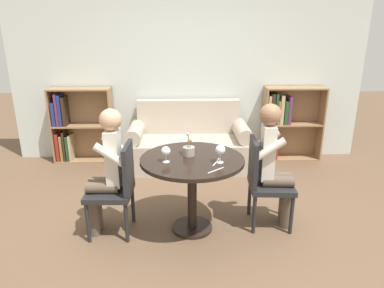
{
  "coord_description": "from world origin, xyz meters",
  "views": [
    {
      "loc": [
        -0.08,
        -2.98,
        1.88
      ],
      "look_at": [
        0.0,
        0.05,
        0.88
      ],
      "focal_mm": 32.0,
      "sensor_mm": 36.0,
      "label": 1
    }
  ],
  "objects_px": {
    "person_left": "(106,170)",
    "wine_glass_left": "(166,152)",
    "couch": "(189,145)",
    "chair_right": "(264,179)",
    "bookshelf_left": "(76,126)",
    "person_right": "(275,163)",
    "flower_vase": "(189,149)",
    "bookshelf_right": "(284,122)",
    "wine_glass_right": "(220,150)",
    "chair_left": "(117,185)"
  },
  "relations": [
    {
      "from": "wine_glass_left",
      "to": "wine_glass_right",
      "type": "bearing_deg",
      "value": -3.13
    },
    {
      "from": "person_right",
      "to": "wine_glass_right",
      "type": "relative_size",
      "value": 7.48
    },
    {
      "from": "bookshelf_right",
      "to": "chair_right",
      "type": "bearing_deg",
      "value": -111.16
    },
    {
      "from": "person_left",
      "to": "person_right",
      "type": "distance_m",
      "value": 1.6
    },
    {
      "from": "bookshelf_left",
      "to": "person_left",
      "type": "xyz_separation_m",
      "value": [
        0.88,
        -2.0,
        0.13
      ]
    },
    {
      "from": "chair_left",
      "to": "flower_vase",
      "type": "xyz_separation_m",
      "value": [
        0.68,
        0.1,
        0.32
      ]
    },
    {
      "from": "couch",
      "to": "flower_vase",
      "type": "bearing_deg",
      "value": -91.03
    },
    {
      "from": "couch",
      "to": "bookshelf_left",
      "type": "height_order",
      "value": "bookshelf_left"
    },
    {
      "from": "couch",
      "to": "person_left",
      "type": "height_order",
      "value": "person_left"
    },
    {
      "from": "person_left",
      "to": "person_right",
      "type": "height_order",
      "value": "person_right"
    },
    {
      "from": "chair_right",
      "to": "chair_left",
      "type": "bearing_deg",
      "value": 97.84
    },
    {
      "from": "chair_left",
      "to": "person_left",
      "type": "bearing_deg",
      "value": -91.03
    },
    {
      "from": "bookshelf_right",
      "to": "person_right",
      "type": "bearing_deg",
      "value": -108.73
    },
    {
      "from": "person_left",
      "to": "flower_vase",
      "type": "height_order",
      "value": "person_left"
    },
    {
      "from": "chair_right",
      "to": "person_left",
      "type": "height_order",
      "value": "person_left"
    },
    {
      "from": "chair_left",
      "to": "wine_glass_left",
      "type": "xyz_separation_m",
      "value": [
        0.47,
        -0.07,
        0.36
      ]
    },
    {
      "from": "chair_right",
      "to": "flower_vase",
      "type": "distance_m",
      "value": 0.81
    },
    {
      "from": "bookshelf_left",
      "to": "chair_right",
      "type": "bearing_deg",
      "value": -38.37
    },
    {
      "from": "wine_glass_left",
      "to": "flower_vase",
      "type": "xyz_separation_m",
      "value": [
        0.21,
        0.17,
        -0.04
      ]
    },
    {
      "from": "couch",
      "to": "wine_glass_left",
      "type": "distance_m",
      "value": 1.9
    },
    {
      "from": "person_right",
      "to": "wine_glass_left",
      "type": "distance_m",
      "value": 1.07
    },
    {
      "from": "bookshelf_left",
      "to": "person_right",
      "type": "xyz_separation_m",
      "value": [
        2.48,
        -1.9,
        0.14
      ]
    },
    {
      "from": "chair_left",
      "to": "wine_glass_right",
      "type": "xyz_separation_m",
      "value": [
        0.96,
        -0.1,
        0.38
      ]
    },
    {
      "from": "couch",
      "to": "bookshelf_left",
      "type": "bearing_deg",
      "value": 170.84
    },
    {
      "from": "couch",
      "to": "chair_left",
      "type": "distance_m",
      "value": 1.88
    },
    {
      "from": "chair_left",
      "to": "wine_glass_right",
      "type": "relative_size",
      "value": 5.39
    },
    {
      "from": "flower_vase",
      "to": "chair_right",
      "type": "bearing_deg",
      "value": 0.78
    },
    {
      "from": "wine_glass_left",
      "to": "flower_vase",
      "type": "bearing_deg",
      "value": 39.04
    },
    {
      "from": "chair_left",
      "to": "wine_glass_right",
      "type": "height_order",
      "value": "wine_glass_right"
    },
    {
      "from": "bookshelf_left",
      "to": "wine_glass_left",
      "type": "height_order",
      "value": "bookshelf_left"
    },
    {
      "from": "person_left",
      "to": "chair_right",
      "type": "bearing_deg",
      "value": 95.45
    },
    {
      "from": "bookshelf_right",
      "to": "wine_glass_left",
      "type": "relative_size",
      "value": 7.47
    },
    {
      "from": "chair_left",
      "to": "chair_right",
      "type": "xyz_separation_m",
      "value": [
        1.42,
        0.11,
        0.0
      ]
    },
    {
      "from": "person_left",
      "to": "couch",
      "type": "bearing_deg",
      "value": 156.65
    },
    {
      "from": "chair_right",
      "to": "bookshelf_left",
      "type": "bearing_deg",
      "value": 55.15
    },
    {
      "from": "bookshelf_left",
      "to": "chair_right",
      "type": "distance_m",
      "value": 3.05
    },
    {
      "from": "bookshelf_right",
      "to": "person_left",
      "type": "bearing_deg",
      "value": -138.39
    },
    {
      "from": "bookshelf_right",
      "to": "wine_glass_left",
      "type": "xyz_separation_m",
      "value": [
        -1.68,
        -2.07,
        0.29
      ]
    },
    {
      "from": "person_left",
      "to": "wine_glass_left",
      "type": "bearing_deg",
      "value": 83.81
    },
    {
      "from": "chair_left",
      "to": "person_right",
      "type": "xyz_separation_m",
      "value": [
        1.51,
        0.1,
        0.17
      ]
    },
    {
      "from": "chair_right",
      "to": "wine_glass_right",
      "type": "distance_m",
      "value": 0.63
    },
    {
      "from": "person_right",
      "to": "couch",
      "type": "bearing_deg",
      "value": 29.61
    },
    {
      "from": "person_right",
      "to": "bookshelf_right",
      "type": "bearing_deg",
      "value": -15.21
    },
    {
      "from": "chair_right",
      "to": "person_left",
      "type": "xyz_separation_m",
      "value": [
        -1.51,
        -0.1,
        0.16
      ]
    },
    {
      "from": "chair_left",
      "to": "wine_glass_left",
      "type": "height_order",
      "value": "wine_glass_left"
    },
    {
      "from": "wine_glass_right",
      "to": "flower_vase",
      "type": "height_order",
      "value": "flower_vase"
    },
    {
      "from": "wine_glass_left",
      "to": "wine_glass_right",
      "type": "xyz_separation_m",
      "value": [
        0.49,
        -0.03,
        0.02
      ]
    },
    {
      "from": "bookshelf_left",
      "to": "wine_glass_right",
      "type": "bearing_deg",
      "value": -47.46
    },
    {
      "from": "couch",
      "to": "bookshelf_right",
      "type": "bearing_deg",
      "value": 10.48
    },
    {
      "from": "couch",
      "to": "chair_right",
      "type": "xyz_separation_m",
      "value": [
        0.71,
        -1.62,
        0.18
      ]
    }
  ]
}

